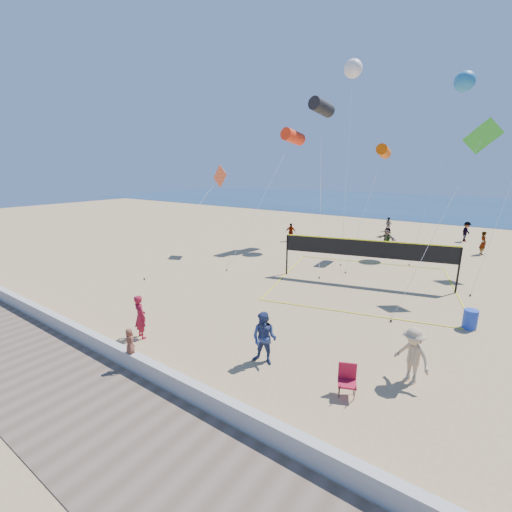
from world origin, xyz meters
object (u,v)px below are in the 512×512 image
Objects in this scene: woman at (140,317)px; camp_chair at (347,378)px; trash_barrel at (470,319)px; volleyball_net at (366,253)px.

camp_chair is at bearing -158.00° from woman.
camp_chair is 1.32× the size of trash_barrel.
camp_chair is 10.96m from volleyball_net.
camp_chair is 0.09× the size of volleyball_net.
woman is 0.15× the size of volleyball_net.
volleyball_net is at bearing 149.18° from trash_barrel.
woman is at bearing 166.02° from camp_chair.
woman reaches higher than camp_chair.
woman is 12.85m from volleyball_net.
woman is 2.14× the size of trash_barrel.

